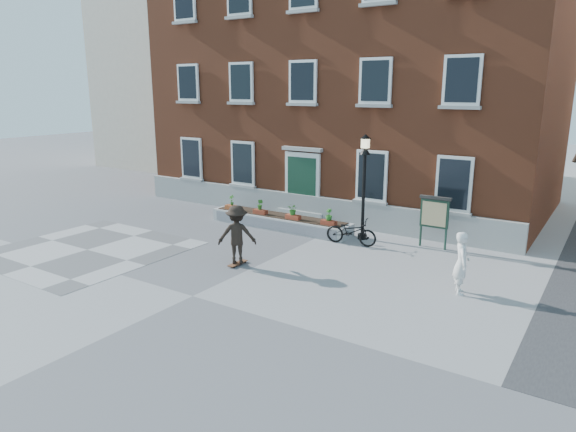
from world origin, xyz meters
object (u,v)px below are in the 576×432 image
Objects in this scene: bicycle at (351,231)px; bystander at (461,263)px; notice_board at (434,213)px; skateboarder at (237,235)px; lamp_post at (364,172)px.

bystander is at bearing -125.63° from bicycle.
skateboarder is at bearing -131.47° from notice_board.
bystander is 0.89× the size of skateboarder.
notice_board is at bearing 8.18° from lamp_post.
notice_board is (-1.96, 3.69, 0.38)m from bystander.
bystander is 0.45× the size of lamp_post.
bystander is at bearing -62.02° from notice_board.
bicycle is at bearing -92.06° from lamp_post.
lamp_post is (-4.53, 3.32, 1.66)m from bystander.
bicycle is 2.99m from notice_board.
notice_board reaches higher than bystander.
bystander reaches higher than bicycle.
bicycle is at bearing 63.06° from skateboarder.
lamp_post is at bearing -9.48° from bicycle.
lamp_post is (0.03, 0.87, 2.04)m from bicycle.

